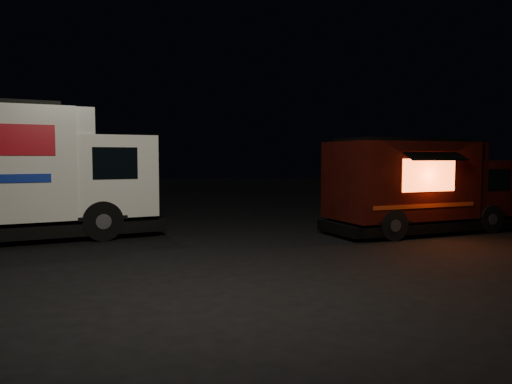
% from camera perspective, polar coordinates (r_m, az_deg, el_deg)
% --- Properties ---
extents(ground, '(80.00, 80.00, 0.00)m').
position_cam_1_polar(ground, '(10.85, -7.10, -7.34)').
color(ground, black).
rests_on(ground, ground).
extents(white_truck, '(8.14, 4.48, 3.50)m').
position_cam_1_polar(white_truck, '(14.22, -26.81, 2.05)').
color(white_truck, silver).
rests_on(white_truck, ground).
extents(red_truck, '(5.96, 3.07, 2.64)m').
position_cam_1_polar(red_truck, '(14.90, 18.39, 0.69)').
color(red_truck, '#350C09').
rests_on(red_truck, ground).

